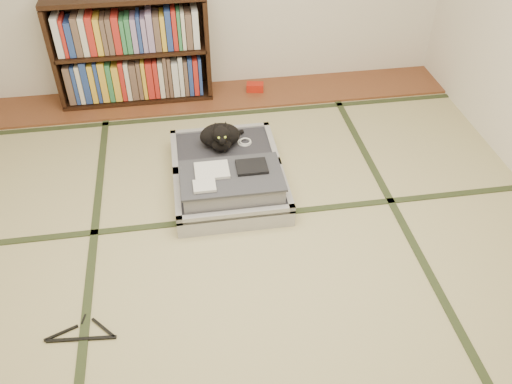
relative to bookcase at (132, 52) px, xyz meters
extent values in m
plane|color=#C6BC84|center=(0.72, -2.07, -0.45)|extent=(4.50, 4.50, 0.00)
cube|color=brown|center=(0.72, -0.07, -0.44)|extent=(4.00, 0.50, 0.02)
cube|color=#B71D0E|center=(1.03, -0.04, -0.40)|extent=(0.16, 0.12, 0.07)
cube|color=#2D381E|center=(-0.28, -2.07, -0.45)|extent=(0.05, 4.50, 0.01)
cube|color=#2D381E|center=(1.72, -2.07, -0.45)|extent=(0.05, 4.50, 0.01)
cube|color=#2D381E|center=(0.72, -1.67, -0.45)|extent=(4.00, 0.05, 0.01)
cube|color=#2D381E|center=(0.72, -0.37, -0.45)|extent=(4.00, 0.05, 0.01)
cube|color=black|center=(-0.62, 0.00, 0.02)|extent=(0.04, 0.29, 0.82)
cube|color=black|center=(0.62, 0.00, 0.02)|extent=(0.04, 0.29, 0.82)
cube|color=black|center=(0.00, 0.00, -0.42)|extent=(1.28, 0.29, 0.04)
cube|color=black|center=(0.00, 0.00, 0.02)|extent=(1.22, 0.29, 0.03)
cube|color=black|center=(0.00, 0.14, 0.02)|extent=(1.28, 0.02, 0.82)
cube|color=gray|center=(0.00, -0.02, -0.20)|extent=(1.15, 0.20, 0.35)
cube|color=gray|center=(0.00, -0.02, 0.21)|extent=(1.15, 0.20, 0.31)
cube|color=#A0A0A4|center=(0.64, -1.56, -0.39)|extent=(0.76, 0.51, 0.13)
cube|color=#2D2D34|center=(0.64, -1.56, -0.35)|extent=(0.68, 0.43, 0.10)
cube|color=#A0A0A4|center=(0.64, -1.79, -0.31)|extent=(0.76, 0.04, 0.05)
cube|color=#A0A0A4|center=(0.64, -1.32, -0.31)|extent=(0.76, 0.04, 0.05)
cube|color=#A0A0A4|center=(0.28, -1.56, -0.31)|extent=(0.04, 0.51, 0.05)
cube|color=#A0A0A4|center=(1.00, -1.56, -0.31)|extent=(0.04, 0.51, 0.05)
cube|color=#A0A0A4|center=(0.64, -1.05, -0.39)|extent=(0.76, 0.51, 0.13)
cube|color=#2D2D34|center=(0.64, -1.05, -0.35)|extent=(0.68, 0.43, 0.10)
cube|color=#A0A0A4|center=(0.64, -1.28, -0.31)|extent=(0.76, 0.04, 0.05)
cube|color=#A0A0A4|center=(0.64, -0.81, -0.31)|extent=(0.76, 0.04, 0.05)
cube|color=#A0A0A4|center=(0.28, -1.05, -0.31)|extent=(0.04, 0.51, 0.05)
cube|color=#A0A0A4|center=(1.00, -1.05, -0.31)|extent=(0.04, 0.51, 0.05)
cylinder|color=black|center=(0.64, -1.30, -0.31)|extent=(0.69, 0.02, 0.02)
cube|color=gray|center=(0.64, -1.56, -0.26)|extent=(0.65, 0.40, 0.13)
cube|color=#393940|center=(0.64, -1.56, -0.18)|extent=(0.67, 0.42, 0.02)
cube|color=silver|center=(0.51, -1.50, -0.16)|extent=(0.22, 0.18, 0.02)
cube|color=black|center=(0.78, -1.50, -0.16)|extent=(0.20, 0.16, 0.02)
cube|color=silver|center=(0.45, -1.66, -0.16)|extent=(0.14, 0.12, 0.02)
cube|color=white|center=(0.41, -1.80, -0.38)|extent=(0.06, 0.01, 0.04)
cube|color=white|center=(0.53, -1.80, -0.39)|extent=(0.05, 0.01, 0.04)
cube|color=orange|center=(0.89, -1.80, -0.38)|extent=(0.05, 0.01, 0.04)
cube|color=#197F33|center=(0.82, -1.80, -0.36)|extent=(0.04, 0.01, 0.03)
ellipsoid|color=black|center=(0.62, -1.03, -0.21)|extent=(0.29, 0.19, 0.18)
ellipsoid|color=black|center=(0.62, -1.12, -0.24)|extent=(0.15, 0.11, 0.11)
ellipsoid|color=black|center=(0.62, -1.15, -0.12)|extent=(0.13, 0.12, 0.12)
sphere|color=black|center=(0.62, -1.20, -0.14)|extent=(0.06, 0.06, 0.06)
cone|color=black|center=(0.58, -1.13, -0.06)|extent=(0.04, 0.05, 0.06)
cone|color=black|center=(0.65, -1.13, -0.06)|extent=(0.04, 0.05, 0.06)
sphere|color=#A5BF33|center=(0.59, -1.20, -0.12)|extent=(0.02, 0.02, 0.02)
sphere|color=#A5BF33|center=(0.64, -1.20, -0.12)|extent=(0.02, 0.02, 0.02)
cylinder|color=black|center=(0.72, -0.94, -0.28)|extent=(0.18, 0.11, 0.03)
torus|color=white|center=(0.80, -1.02, -0.30)|extent=(0.11, 0.11, 0.01)
torus|color=white|center=(0.80, -1.03, -0.29)|extent=(0.09, 0.09, 0.01)
cube|color=black|center=(-0.29, -2.49, -0.44)|extent=(0.37, 0.05, 0.01)
cube|color=black|center=(-0.40, -2.44, -0.44)|extent=(0.18, 0.08, 0.01)
cube|color=black|center=(-0.18, -2.44, -0.44)|extent=(0.13, 0.15, 0.01)
cylinder|color=black|center=(-0.29, -2.36, -0.44)|extent=(0.03, 0.07, 0.01)
camera|label=1|loc=(0.36, -4.31, 2.00)|focal=38.00mm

